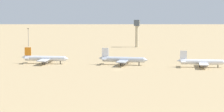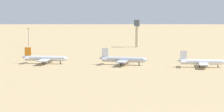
{
  "view_description": "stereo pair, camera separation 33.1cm",
  "coord_description": "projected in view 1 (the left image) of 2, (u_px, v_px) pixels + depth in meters",
  "views": [
    {
      "loc": [
        56.72,
        -304.88,
        41.01
      ],
      "look_at": [
        -8.57,
        24.26,
        6.0
      ],
      "focal_mm": 80.88,
      "sensor_mm": 36.0,
      "label": 1
    },
    {
      "loc": [
        57.05,
        -304.82,
        41.01
      ],
      "look_at": [
        -8.57,
        24.26,
        6.0
      ],
      "focal_mm": 80.88,
      "sensor_mm": 36.0,
      "label": 2
    }
  ],
  "objects": [
    {
      "name": "parked_jet_white_4",
      "position": [
        123.0,
        59.0,
        337.56
      ],
      "size": [
        34.01,
        28.53,
        11.25
      ],
      "rotation": [
        0.0,
        0.0,
        -0.03
      ],
      "color": "silver",
      "rests_on": "ground"
    },
    {
      "name": "parked_jet_orange_3",
      "position": [
        45.0,
        58.0,
        344.49
      ],
      "size": [
        33.54,
        28.16,
        11.09
      ],
      "rotation": [
        0.0,
        0.0,
        0.04
      ],
      "color": "silver",
      "rests_on": "ground"
    },
    {
      "name": "control_tower",
      "position": [
        137.0,
        31.0,
        475.08
      ],
      "size": [
        5.2,
        5.2,
        25.77
      ],
      "color": "#C6B793",
      "rests_on": "ground"
    },
    {
      "name": "ground",
      "position": [
        118.0,
        70.0,
        312.67
      ],
      "size": [
        4000.0,
        4000.0,
        0.0
      ],
      "primitive_type": "plane",
      "color": "tan"
    },
    {
      "name": "ridge_center",
      "position": [
        186.0,
        3.0,
        1478.24
      ],
      "size": [
        396.87,
        279.34,
        83.45
      ],
      "primitive_type": "pyramid",
      "rotation": [
        0.0,
        0.0,
        -0.08
      ],
      "color": "gray",
      "rests_on": "ground"
    },
    {
      "name": "parked_jet_white_5",
      "position": [
        201.0,
        62.0,
        324.64
      ],
      "size": [
        32.4,
        27.3,
        10.7
      ],
      "rotation": [
        0.0,
        0.0,
        0.07
      ],
      "color": "white",
      "rests_on": "ground"
    },
    {
      "name": "light_pole_mid",
      "position": [
        28.0,
        36.0,
        484.48
      ],
      "size": [
        1.8,
        0.5,
        17.13
      ],
      "color": "#59595E",
      "rests_on": "ground"
    }
  ]
}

